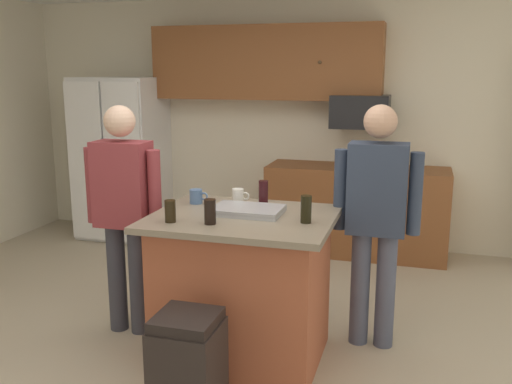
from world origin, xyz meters
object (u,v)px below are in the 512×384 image
glass_dark_ale (263,193)px  glass_stout_tall (210,212)px  mug_blue_stoneware (238,196)px  person_elder_center (124,206)px  mug_ceramic_white (196,196)px  refrigerator (122,158)px  glass_short_whisky (170,211)px  trash_bin (188,369)px  kitchen_island (243,287)px  person_guest_left (376,211)px  microwave_over_range (360,112)px  glass_pilsner (306,209)px  serving_tray (248,210)px

glass_dark_ale → glass_stout_tall: bearing=-107.5°
glass_dark_ale → mug_blue_stoneware: size_ratio=1.40×
person_elder_center → mug_ceramic_white: 0.52m
refrigerator → glass_short_whisky: bearing=-55.2°
refrigerator → trash_bin: 3.72m
kitchen_island → person_guest_left: (0.79, 0.42, 0.46)m
microwave_over_range → trash_bin: (-0.53, -3.15, -1.15)m
glass_short_whisky → mug_blue_stoneware: bearing=66.0°
glass_short_whisky → trash_bin: glass_short_whisky is taller
person_guest_left → microwave_over_range: bearing=-108.1°
glass_dark_ale → glass_pilsner: glass_dark_ale is taller
person_elder_center → trash_bin: (0.84, -0.88, -0.63)m
kitchen_island → person_guest_left: bearing=27.7°
kitchen_island → glass_short_whisky: (-0.37, -0.27, 0.54)m
microwave_over_range → serving_tray: 2.44m
refrigerator → kitchen_island: refrigerator is taller
glass_stout_tall → glass_short_whisky: glass_stout_tall is taller
person_elder_center → glass_stout_tall: bearing=-17.4°
trash_bin → mug_ceramic_white: bearing=108.8°
glass_pilsner → serving_tray: size_ratio=0.38×
glass_stout_tall → glass_short_whisky: (-0.24, -0.03, -0.01)m
kitchen_island → person_elder_center: 1.02m
refrigerator → mug_blue_stoneware: (2.02, -2.00, 0.13)m
glass_dark_ale → glass_stout_tall: size_ratio=1.12×
refrigerator → glass_dark_ale: (2.19, -1.98, 0.16)m
glass_stout_tall → serving_tray: (0.14, 0.30, -0.05)m
refrigerator → person_elder_center: refrigerator is taller
microwave_over_range → glass_dark_ale: bearing=-101.0°
glass_dark_ale → trash_bin: 1.29m
person_guest_left → glass_stout_tall: (-0.92, -0.66, 0.09)m
serving_tray → trash_bin: (-0.09, -0.80, -0.68)m
trash_bin → serving_tray: bearing=83.7°
kitchen_island → glass_pilsner: 0.70m
trash_bin → person_elder_center: bearing=133.6°
refrigerator → trash_bin: refrigerator is taller
person_elder_center → glass_pilsner: 1.34m
glass_dark_ale → trash_bin: bearing=-96.6°
microwave_over_range → glass_pilsner: (-0.04, -2.46, -0.40)m
refrigerator → glass_stout_tall: bearing=-51.4°
kitchen_island → serving_tray: 0.50m
microwave_over_range → person_guest_left: person_guest_left is taller
kitchen_island → mug_blue_stoneware: (-0.12, 0.28, 0.53)m
person_elder_center → mug_ceramic_white: bearing=17.9°
mug_ceramic_white → trash_bin: bearing=-71.2°
person_elder_center → mug_blue_stoneware: size_ratio=13.64×
person_guest_left → trash_bin: person_guest_left is taller
person_guest_left → person_elder_center: bearing=-18.3°
person_elder_center → glass_stout_tall: (0.79, -0.38, 0.10)m
serving_tray → trash_bin: size_ratio=0.72×
glass_dark_ale → mug_ceramic_white: 0.46m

